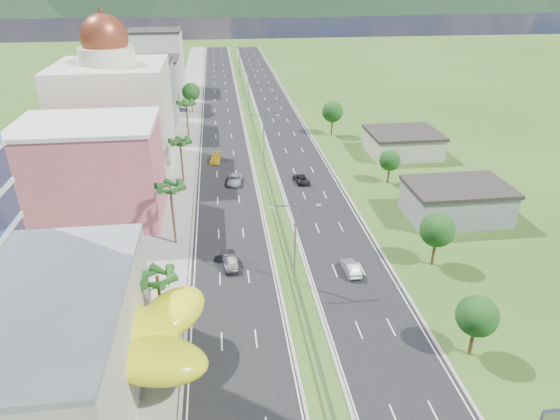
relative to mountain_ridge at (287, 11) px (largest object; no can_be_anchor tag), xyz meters
name	(u,v)px	position (x,y,z in m)	size (l,w,h in m)	color
ground	(308,334)	(-60.00, -450.00, 0.00)	(500.00, 500.00, 0.00)	#2D5119
road_left	(222,116)	(-67.50, -360.00, 0.02)	(11.00, 260.00, 0.04)	black
road_right	(278,114)	(-52.50, -360.00, 0.02)	(11.00, 260.00, 0.04)	black
sidewalk_left	(186,117)	(-77.00, -360.00, 0.06)	(7.00, 260.00, 0.12)	gray
median_guardrail	(255,133)	(-60.00, -378.01, 0.62)	(0.10, 216.06, 0.76)	gray
streetlight_median_b	(295,236)	(-60.00, -440.00, 6.75)	(6.04, 0.25, 11.00)	gray
streetlight_median_c	(264,136)	(-60.00, -400.00, 6.75)	(6.04, 0.25, 11.00)	gray
streetlight_median_d	(248,86)	(-60.00, -355.00, 6.75)	(6.04, 0.25, 11.00)	gray
streetlight_median_e	(240,59)	(-60.00, -310.00, 6.75)	(6.04, 0.25, 11.00)	gray
lime_canopy	(104,338)	(-80.00, -454.00, 4.99)	(18.00, 15.00, 7.40)	yellow
pink_shophouse	(93,173)	(-88.00, -418.00, 7.50)	(20.00, 15.00, 15.00)	#CD5469
domed_building	(115,110)	(-88.00, -395.00, 11.35)	(20.00, 20.00, 28.70)	beige
midrise_grey	(139,97)	(-87.00, -370.00, 8.00)	(16.00, 15.00, 16.00)	slate
midrise_beige	(150,84)	(-87.00, -348.00, 6.50)	(16.00, 15.00, 13.00)	#A19584
midrise_white	(157,61)	(-87.00, -325.00, 9.00)	(16.00, 15.00, 18.00)	silver
shed_near	(456,203)	(-32.00, -425.00, 2.50)	(15.00, 10.00, 5.00)	slate
shed_far	(403,144)	(-30.00, -395.00, 2.20)	(14.00, 12.00, 4.40)	#A19584
palm_tree_b	(157,279)	(-75.50, -448.00, 7.06)	(3.60, 3.60, 8.10)	#47301C
palm_tree_c	(170,189)	(-75.50, -428.00, 8.50)	(3.60, 3.60, 9.60)	#47301C
palm_tree_d	(180,143)	(-75.50, -405.00, 7.54)	(3.60, 3.60, 8.60)	#47301C
palm_tree_e	(186,105)	(-75.50, -380.00, 8.31)	(3.60, 3.60, 9.40)	#47301C
leafy_tree_lfar	(191,92)	(-75.50, -355.00, 5.58)	(4.90, 4.90, 8.05)	#47301C
leafy_tree_ra	(477,316)	(-44.00, -455.00, 4.78)	(4.20, 4.20, 6.90)	#47301C
leafy_tree_rb	(437,230)	(-41.00, -438.00, 5.18)	(4.55, 4.55, 7.47)	#47301C
leafy_tree_rc	(390,160)	(-38.00, -410.00, 4.37)	(3.85, 3.85, 6.33)	#47301C
leafy_tree_rd	(333,112)	(-42.00, -380.00, 5.58)	(4.90, 4.90, 8.05)	#47301C
mountain_ridge	(287,11)	(0.00, 0.00, 0.00)	(860.00, 140.00, 90.00)	black
car_dark_left	(230,261)	(-67.98, -435.22, 0.86)	(1.75, 5.01, 1.65)	black
car_silver_mid_left	(235,180)	(-66.09, -406.87, 0.78)	(2.44, 5.30, 1.47)	#9C9EA4
car_yellow_far_left	(216,158)	(-69.49, -394.80, 0.76)	(2.03, 4.99, 1.45)	gold
car_silver_right	(351,268)	(-52.38, -438.72, 0.80)	(1.60, 4.58, 1.51)	#93949A
car_dark_far_right	(301,179)	(-53.87, -407.77, 0.71)	(2.22, 4.81, 1.34)	black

